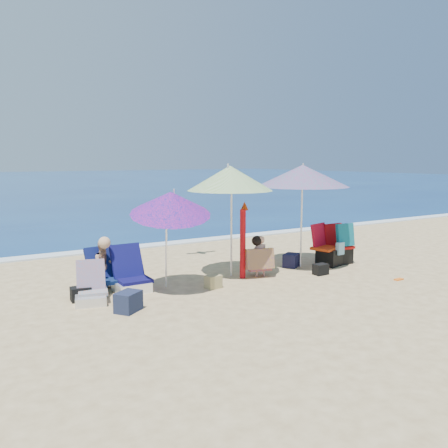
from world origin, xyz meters
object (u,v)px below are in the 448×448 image
chair_navy (131,279)px  chair_rainbow (91,292)px  umbrella_striped (230,178)px  person_center (259,257)px  umbrella_blue (171,203)px  camp_chair_right (339,249)px  camp_chair_left (328,253)px  person_left (104,265)px  furled_umbrella (243,237)px  umbrella_turquoise (303,176)px

chair_navy → chair_rainbow: 0.86m
umbrella_striped → person_center: 1.64m
umbrella_blue → camp_chair_right: bearing=1.7°
umbrella_striped → camp_chair_right: bearing=-5.4°
chair_rainbow → camp_chair_left: size_ratio=0.81×
umbrella_blue → person_left: 1.66m
chair_rainbow → furled_umbrella: bearing=1.0°
camp_chair_right → person_center: size_ratio=1.11×
umbrella_blue → furled_umbrella: bearing=6.2°
umbrella_turquoise → furled_umbrella: (-1.56, -0.11, -1.14)m
umbrella_striped → camp_chair_left: (2.37, -0.25, -1.67)m
camp_chair_left → person_center: bearing=-178.0°
camp_chair_right → umbrella_striped: bearing=174.6°
chair_rainbow → person_center: bearing=-1.1°
umbrella_blue → camp_chair_left: size_ratio=2.11×
umbrella_striped → camp_chair_left: size_ratio=2.45×
umbrella_striped → camp_chair_left: bearing=-6.1°
umbrella_striped → chair_rainbow: umbrella_striped is taller
person_left → chair_rainbow: bearing=-123.0°
furled_umbrella → chair_rainbow: (-2.98, -0.05, -0.64)m
umbrella_turquoise → chair_rainbow: (-4.54, -0.16, -1.78)m
person_center → chair_navy: bearing=171.2°
camp_chair_right → person_left: 5.13m
chair_rainbow → person_left: (0.42, 0.65, 0.27)m
umbrella_blue → camp_chair_left: 4.01m
umbrella_blue → chair_navy: (-0.58, 0.45, -1.35)m
person_center → camp_chair_right: bearing=1.6°
umbrella_blue → chair_navy: bearing=142.5°
furled_umbrella → camp_chair_left: bearing=-1.3°
furled_umbrella → camp_chair_left: 2.26m
camp_chair_left → camp_chair_right: 0.34m
umbrella_striped → umbrella_turquoise: bearing=-3.1°
umbrella_blue → chair_rainbow: umbrella_blue is taller
umbrella_blue → person_left: umbrella_blue is taller
chair_rainbow → person_left: person_left is taller
chair_rainbow → camp_chair_right: camp_chair_right is taller
chair_rainbow → camp_chair_left: 5.17m
chair_navy → person_center: bearing=-8.8°
umbrella_turquoise → furled_umbrella: umbrella_turquoise is taller
camp_chair_right → umbrella_blue: bearing=-178.3°
camp_chair_right → person_left: bearing=172.8°
furled_umbrella → person_center: furled_umbrella is taller
umbrella_striped → umbrella_blue: umbrella_striped is taller
umbrella_blue → furled_umbrella: size_ratio=1.28×
umbrella_striped → chair_navy: 2.65m
chair_navy → camp_chair_left: size_ratio=0.87×
chair_navy → camp_chair_right: (4.72, -0.32, 0.12)m
umbrella_striped → chair_rainbow: bearing=-174.8°
umbrella_turquoise → chair_rainbow: bearing=-177.9°
furled_umbrella → chair_rainbow: furled_umbrella is taller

